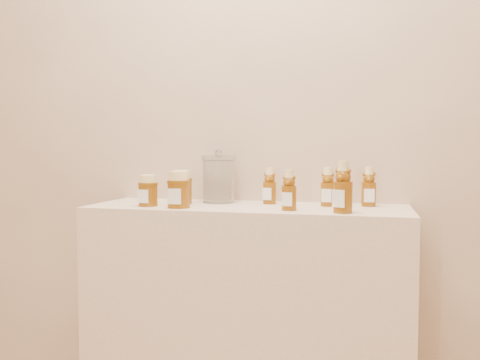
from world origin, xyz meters
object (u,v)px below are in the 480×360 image
(bear_bottle_front_left, at_px, (289,187))
(honey_jar_left, at_px, (148,191))
(glass_canister, at_px, (219,177))
(bear_bottle_back_left, at_px, (270,183))
(display_table, at_px, (247,323))

(bear_bottle_front_left, height_order, honey_jar_left, bear_bottle_front_left)
(honey_jar_left, relative_size, glass_canister, 0.57)
(bear_bottle_front_left, relative_size, glass_canister, 0.78)
(bear_bottle_back_left, bearing_deg, honey_jar_left, -144.59)
(display_table, xyz_separation_m, bear_bottle_back_left, (0.07, 0.10, 0.53))
(bear_bottle_back_left, distance_m, bear_bottle_front_left, 0.22)
(bear_bottle_front_left, xyz_separation_m, glass_canister, (-0.31, 0.19, 0.02))
(honey_jar_left, xyz_separation_m, glass_canister, (0.22, 0.18, 0.04))
(bear_bottle_front_left, height_order, glass_canister, glass_canister)
(bear_bottle_front_left, distance_m, glass_canister, 0.37)
(glass_canister, bearing_deg, bear_bottle_front_left, -31.22)
(bear_bottle_back_left, xyz_separation_m, glass_canister, (-0.21, -0.01, 0.02))
(bear_bottle_front_left, bearing_deg, glass_canister, 156.23)
(display_table, xyz_separation_m, honey_jar_left, (-0.36, -0.09, 0.51))
(bear_bottle_back_left, distance_m, glass_canister, 0.21)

